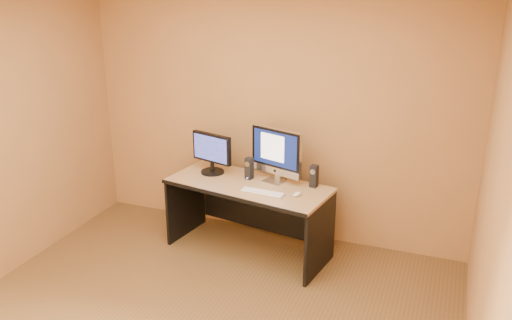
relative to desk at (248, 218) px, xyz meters
The scene contains 10 objects.
walls 1.74m from the desk, 87.42° to the right, with size 4.00×4.00×2.60m, color #A67443, non-canonical shape.
desk is the anchor object (origin of this frame).
imac 0.68m from the desk, 34.06° to the left, with size 0.56×0.21×0.54m, color silver, non-canonical shape.
second_monitor 0.74m from the desk, 161.63° to the left, with size 0.47×0.24×0.41m, color black, non-canonical shape.
speaker_left 0.49m from the desk, 107.84° to the left, with size 0.07×0.07×0.22m, color black, non-canonical shape.
speaker_right 0.78m from the desk, 14.47° to the left, with size 0.07×0.07×0.22m, color black, non-canonical shape.
keyboard 0.45m from the desk, 38.95° to the right, with size 0.42×0.11×0.02m, color silver.
mouse 0.65m from the desk, 11.40° to the right, with size 0.06×0.10×0.04m, color white.
cable_a 0.55m from the desk, 44.86° to the left, with size 0.01×0.01×0.22m, color black.
cable_b 0.52m from the desk, 56.13° to the left, with size 0.01×0.01×0.18m, color black.
Camera 1 is at (1.73, -3.01, 2.70)m, focal length 38.00 mm.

